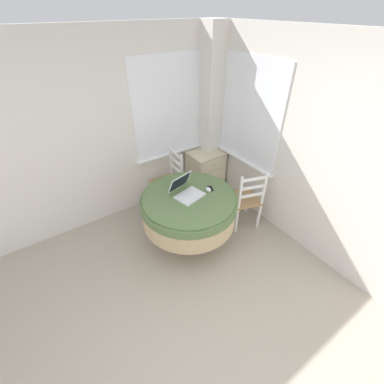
{
  "coord_description": "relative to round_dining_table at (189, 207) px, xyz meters",
  "views": [
    {
      "loc": [
        -0.48,
        -0.51,
        2.7
      ],
      "look_at": [
        1.06,
        1.75,
        0.69
      ],
      "focal_mm": 24.0,
      "sensor_mm": 36.0,
      "label": 1
    }
  ],
  "objects": [
    {
      "name": "cell_phone",
      "position": [
        0.32,
        -0.02,
        0.18
      ],
      "size": [
        0.1,
        0.13,
        0.01
      ],
      "color": "black",
      "rests_on": "round_dining_table"
    },
    {
      "name": "computer_mouse",
      "position": [
        0.27,
        -0.04,
        0.19
      ],
      "size": [
        0.06,
        0.09,
        0.05
      ],
      "color": "white",
      "rests_on": "round_dining_table"
    },
    {
      "name": "round_dining_table",
      "position": [
        0.0,
        0.0,
        0.0
      ],
      "size": [
        1.22,
        1.22,
        0.77
      ],
      "color": "#4C3D2D",
      "rests_on": "ground_plane"
    },
    {
      "name": "laptop",
      "position": [
        0.0,
        0.06,
        0.22
      ],
      "size": [
        0.41,
        0.42,
        0.25
      ],
      "color": "silver",
      "rests_on": "round_dining_table"
    },
    {
      "name": "corner_room_shell",
      "position": [
        0.32,
        0.15,
        0.68
      ],
      "size": [
        4.41,
        4.61,
        2.55
      ],
      "color": "silver",
      "rests_on": "ground_plane"
    },
    {
      "name": "dining_chair_near_back_window",
      "position": [
        0.2,
        0.87,
        -0.15
      ],
      "size": [
        0.44,
        0.42,
        0.95
      ],
      "color": "#A87F51",
      "rests_on": "ground_plane"
    },
    {
      "name": "corner_cabinet",
      "position": [
        0.93,
        0.88,
        -0.23
      ],
      "size": [
        0.56,
        0.48,
        0.74
      ],
      "color": "beige",
      "rests_on": "ground_plane"
    },
    {
      "name": "dining_chair_near_right_window",
      "position": [
        0.86,
        -0.16,
        -0.15
      ],
      "size": [
        0.51,
        0.53,
        0.95
      ],
      "color": "#A87F51",
      "rests_on": "ground_plane"
    }
  ]
}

